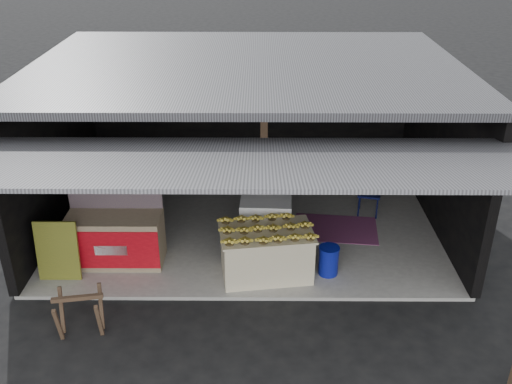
{
  "coord_description": "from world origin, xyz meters",
  "views": [
    {
      "loc": [
        0.22,
        -6.99,
        5.36
      ],
      "look_at": [
        0.17,
        1.49,
        1.1
      ],
      "focal_mm": 40.0,
      "sensor_mm": 36.0,
      "label": 1
    }
  ],
  "objects_px": {
    "water_barrel": "(329,261)",
    "banana_table": "(266,253)",
    "plastic_chair": "(370,187)",
    "sawhorse": "(79,311)",
    "white_crate": "(266,225)",
    "neighbor_stall": "(116,236)"
  },
  "relations": [
    {
      "from": "banana_table",
      "to": "water_barrel",
      "type": "distance_m",
      "value": 1.01
    },
    {
      "from": "neighbor_stall",
      "to": "banana_table",
      "type": "bearing_deg",
      "value": -8.44
    },
    {
      "from": "white_crate",
      "to": "plastic_chair",
      "type": "distance_m",
      "value": 2.42
    },
    {
      "from": "neighbor_stall",
      "to": "plastic_chair",
      "type": "xyz_separation_m",
      "value": [
        4.46,
        1.76,
        0.05
      ]
    },
    {
      "from": "sawhorse",
      "to": "water_barrel",
      "type": "bearing_deg",
      "value": 12.04
    },
    {
      "from": "banana_table",
      "to": "neighbor_stall",
      "type": "distance_m",
      "value": 2.49
    },
    {
      "from": "water_barrel",
      "to": "white_crate",
      "type": "bearing_deg",
      "value": 143.78
    },
    {
      "from": "water_barrel",
      "to": "banana_table",
      "type": "bearing_deg",
      "value": -178.85
    },
    {
      "from": "plastic_chair",
      "to": "neighbor_stall",
      "type": "bearing_deg",
      "value": -145.21
    },
    {
      "from": "plastic_chair",
      "to": "water_barrel",
      "type": "bearing_deg",
      "value": -102.15
    },
    {
      "from": "neighbor_stall",
      "to": "plastic_chair",
      "type": "distance_m",
      "value": 4.79
    },
    {
      "from": "white_crate",
      "to": "sawhorse",
      "type": "distance_m",
      "value": 3.35
    },
    {
      "from": "banana_table",
      "to": "neighbor_stall",
      "type": "height_order",
      "value": "neighbor_stall"
    },
    {
      "from": "banana_table",
      "to": "plastic_chair",
      "type": "xyz_separation_m",
      "value": [
        1.99,
        2.12,
        0.12
      ]
    },
    {
      "from": "white_crate",
      "to": "plastic_chair",
      "type": "xyz_separation_m",
      "value": [
        2.0,
        1.36,
        0.05
      ]
    },
    {
      "from": "neighbor_stall",
      "to": "plastic_chair",
      "type": "relative_size",
      "value": 1.77
    },
    {
      "from": "sawhorse",
      "to": "plastic_chair",
      "type": "height_order",
      "value": "plastic_chair"
    },
    {
      "from": "banana_table",
      "to": "neighbor_stall",
      "type": "xyz_separation_m",
      "value": [
        -2.46,
        0.36,
        0.08
      ]
    },
    {
      "from": "neighbor_stall",
      "to": "sawhorse",
      "type": "bearing_deg",
      "value": -93.71
    },
    {
      "from": "white_crate",
      "to": "neighbor_stall",
      "type": "relative_size",
      "value": 0.6
    },
    {
      "from": "plastic_chair",
      "to": "sawhorse",
      "type": "bearing_deg",
      "value": -129.13
    },
    {
      "from": "water_barrel",
      "to": "plastic_chair",
      "type": "height_order",
      "value": "plastic_chair"
    }
  ]
}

